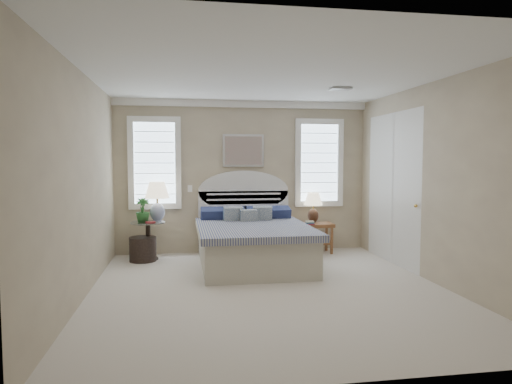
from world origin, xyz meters
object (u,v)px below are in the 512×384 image
object	(u,v)px
bed	(252,240)
lamp_right	(313,204)
side_table_left	(148,237)
floor_pot	(143,249)
lamp_left	(157,197)
nightstand_right	(318,231)

from	to	relation	value
bed	lamp_right	distance (m)	1.58
side_table_left	floor_pot	distance (m)	0.23
floor_pot	lamp_right	world-z (taller)	lamp_right
lamp_left	lamp_right	xyz separation A→B (m)	(2.75, 0.11, -0.18)
nightstand_right	lamp_left	world-z (taller)	lamp_left
lamp_left	side_table_left	bearing A→B (deg)	-136.25
floor_pot	lamp_left	size ratio (longest dim) A/B	0.66
bed	lamp_right	bearing A→B (deg)	34.01
bed	side_table_left	xyz separation A→B (m)	(-1.65, 0.59, 0.00)
side_table_left	nightstand_right	bearing A→B (deg)	1.94
floor_pot	bed	bearing A→B (deg)	-15.93
side_table_left	lamp_right	distance (m)	2.95
bed	lamp_left	xyz separation A→B (m)	(-1.50, 0.73, 0.65)
side_table_left	lamp_right	world-z (taller)	lamp_right
nightstand_right	floor_pot	world-z (taller)	nightstand_right
side_table_left	lamp_left	size ratio (longest dim) A/B	0.95
side_table_left	lamp_left	xyz separation A→B (m)	(0.15, 0.14, 0.65)
nightstand_right	lamp_left	xyz separation A→B (m)	(-2.80, 0.04, 0.65)
floor_pot	lamp_left	bearing A→B (deg)	46.46
bed	nightstand_right	xyz separation A→B (m)	(1.30, 0.69, 0.00)
bed	lamp_right	xyz separation A→B (m)	(1.25, 0.84, 0.47)
lamp_left	lamp_right	bearing A→B (deg)	2.27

